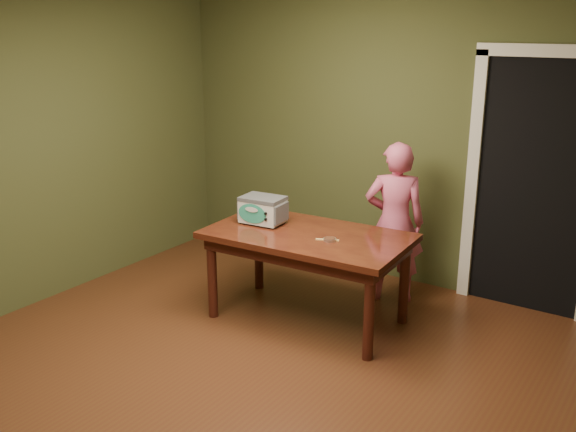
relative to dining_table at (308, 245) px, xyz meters
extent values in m
plane|color=#502C17|center=(0.10, -1.24, -0.65)|extent=(5.00, 5.00, 0.00)
cube|color=#414A27|center=(0.10, 1.26, 0.65)|extent=(4.50, 0.02, 2.60)
cube|color=black|center=(1.40, 1.56, 0.40)|extent=(0.90, 0.60, 2.10)
cube|color=black|center=(1.40, 1.24, 0.40)|extent=(0.90, 0.02, 2.10)
cube|color=white|center=(0.90, 1.23, 0.40)|extent=(0.10, 0.06, 2.20)
cube|color=white|center=(1.40, 1.23, 1.50)|extent=(1.10, 0.06, 0.10)
cube|color=#38130C|center=(0.00, 0.00, 0.07)|extent=(1.65, 0.99, 0.05)
cube|color=#39150E|center=(0.00, 0.00, 0.00)|extent=(1.52, 0.86, 0.10)
cylinder|color=#39150E|center=(-0.68, -0.39, -0.30)|extent=(0.08, 0.08, 0.70)
cylinder|color=#39150E|center=(-0.72, 0.31, -0.30)|extent=(0.08, 0.08, 0.70)
cylinder|color=#39150E|center=(0.72, -0.31, -0.30)|extent=(0.08, 0.08, 0.70)
cylinder|color=#39150E|center=(0.68, 0.39, -0.30)|extent=(0.08, 0.08, 0.70)
cylinder|color=#4C4F54|center=(-0.58, -0.09, 0.11)|extent=(0.02, 0.02, 0.01)
cylinder|color=#4C4F54|center=(-0.60, 0.10, 0.11)|extent=(0.02, 0.02, 0.01)
cylinder|color=#4C4F54|center=(-0.30, -0.06, 0.11)|extent=(0.02, 0.02, 0.01)
cylinder|color=#4C4F54|center=(-0.32, 0.12, 0.11)|extent=(0.02, 0.02, 0.01)
cube|color=silver|center=(-0.45, 0.02, 0.21)|extent=(0.36, 0.27, 0.19)
cube|color=#4C4F54|center=(-0.45, 0.02, 0.31)|extent=(0.37, 0.28, 0.03)
cube|color=#4C4F54|center=(-0.63, 0.00, 0.21)|extent=(0.03, 0.22, 0.15)
cube|color=#4C4F54|center=(-0.27, 0.03, 0.21)|extent=(0.03, 0.22, 0.15)
ellipsoid|color=teal|center=(-0.47, -0.11, 0.21)|extent=(0.26, 0.03, 0.16)
cylinder|color=black|center=(-0.34, -0.10, 0.23)|extent=(0.02, 0.01, 0.02)
cylinder|color=black|center=(-0.34, -0.10, 0.18)|extent=(0.02, 0.01, 0.02)
cylinder|color=silver|center=(0.24, -0.06, 0.11)|extent=(0.10, 0.10, 0.02)
cylinder|color=#4B2619|center=(0.24, -0.06, 0.12)|extent=(0.09, 0.09, 0.01)
cube|color=#E6B664|center=(0.22, -0.06, 0.10)|extent=(0.18, 0.09, 0.01)
imported|color=#DB5A81|center=(0.39, 0.78, 0.05)|extent=(0.61, 0.52, 1.41)
camera|label=1|loc=(2.57, -4.10, 1.71)|focal=40.00mm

